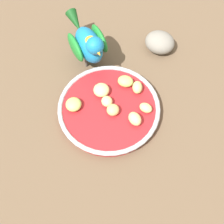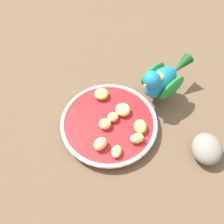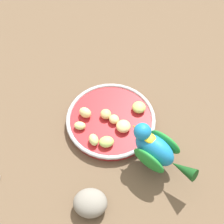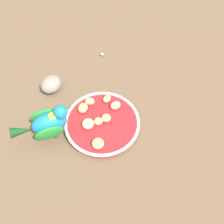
{
  "view_description": "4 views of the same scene",
  "coord_description": "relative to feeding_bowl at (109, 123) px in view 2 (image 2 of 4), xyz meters",
  "views": [
    {
      "loc": [
        -0.3,
        -0.25,
        0.66
      ],
      "look_at": [
        -0.03,
        -0.04,
        0.05
      ],
      "focal_mm": 50.19,
      "sensor_mm": 36.0,
      "label": 1
    },
    {
      "loc": [
        0.11,
        -0.31,
        0.53
      ],
      "look_at": [
        -0.01,
        -0.0,
        0.04
      ],
      "focal_mm": 38.62,
      "sensor_mm": 36.0,
      "label": 2
    },
    {
      "loc": [
        0.44,
        0.1,
        0.75
      ],
      "look_at": [
        -0.01,
        -0.02,
        0.06
      ],
      "focal_mm": 52.15,
      "sensor_mm": 36.0,
      "label": 3
    },
    {
      "loc": [
        -0.33,
        0.27,
        0.72
      ],
      "look_at": [
        -0.03,
        -0.05,
        0.06
      ],
      "focal_mm": 41.94,
      "sensor_mm": 36.0,
      "label": 4
    }
  ],
  "objects": [
    {
      "name": "apple_piece_6",
      "position": [
        0.08,
        0.01,
        0.02
      ],
      "size": [
        0.04,
        0.05,
        0.02
      ],
      "primitive_type": "ellipsoid",
      "rotation": [
        0.0,
        0.0,
        1.97
      ],
      "color": "#B2CC66",
      "rests_on": "feeding_bowl"
    },
    {
      "name": "apple_piece_7",
      "position": [
        0.05,
        -0.07,
        0.02
      ],
      "size": [
        0.03,
        0.03,
        0.02
      ],
      "primitive_type": "ellipsoid",
      "rotation": [
        0.0,
        0.0,
        1.68
      ],
      "color": "#C6D17A",
      "rests_on": "feeding_bowl"
    },
    {
      "name": "parrot",
      "position": [
        0.09,
        0.13,
        0.06
      ],
      "size": [
        0.12,
        0.17,
        0.13
      ],
      "rotation": [
        0.0,
        0.0,
        -2.03
      ],
      "color": "#59544C",
      "rests_on": "ground_plane"
    },
    {
      "name": "apple_piece_0",
      "position": [
        0.01,
        0.01,
        0.02
      ],
      "size": [
        0.04,
        0.04,
        0.02
      ],
      "primitive_type": "ellipsoid",
      "rotation": [
        0.0,
        0.0,
        1.01
      ],
      "color": "#E5C67F",
      "rests_on": "feeding_bowl"
    },
    {
      "name": "apple_piece_3",
      "position": [
        0.08,
        -0.02,
        0.02
      ],
      "size": [
        0.04,
        0.04,
        0.02
      ],
      "primitive_type": "ellipsoid",
      "rotation": [
        0.0,
        0.0,
        3.77
      ],
      "color": "#C6D17A",
      "rests_on": "feeding_bowl"
    },
    {
      "name": "apple_piece_1",
      "position": [
        -0.05,
        0.07,
        0.02
      ],
      "size": [
        0.04,
        0.04,
        0.02
      ],
      "primitive_type": "ellipsoid",
      "rotation": [
        0.0,
        0.0,
        3.39
      ],
      "color": "#B2CC66",
      "rests_on": "feeding_bowl"
    },
    {
      "name": "ground_plane",
      "position": [
        0.01,
        0.02,
        -0.01
      ],
      "size": [
        4.0,
        4.0,
        0.0
      ],
      "primitive_type": "plane",
      "color": "brown"
    },
    {
      "name": "feeding_bowl",
      "position": [
        0.0,
        0.0,
        0.0
      ],
      "size": [
        0.24,
        0.24,
        0.03
      ],
      "color": "#AD1E23",
      "rests_on": "ground_plane"
    },
    {
      "name": "rock_large",
      "position": [
        0.23,
        0.01,
        0.01
      ],
      "size": [
        0.08,
        0.09,
        0.05
      ],
      "primitive_type": "ellipsoid",
      "rotation": [
        0.0,
        0.0,
        4.94
      ],
      "color": "gray",
      "rests_on": "ground_plane"
    },
    {
      "name": "apple_piece_2",
      "position": [
        0.02,
        0.04,
        0.02
      ],
      "size": [
        0.05,
        0.05,
        0.02
      ],
      "primitive_type": "ellipsoid",
      "rotation": [
        0.0,
        0.0,
        1.94
      ],
      "color": "#E5C67F",
      "rests_on": "feeding_bowl"
    },
    {
      "name": "apple_piece_5",
      "position": [
        -0.0,
        -0.01,
        0.02
      ],
      "size": [
        0.04,
        0.04,
        0.02
      ],
      "primitive_type": "ellipsoid",
      "rotation": [
        0.0,
        0.0,
        3.56
      ],
      "color": "tan",
      "rests_on": "feeding_bowl"
    },
    {
      "name": "apple_piece_4",
      "position": [
        0.01,
        -0.07,
        0.02
      ],
      "size": [
        0.04,
        0.04,
        0.03
      ],
      "primitive_type": "ellipsoid",
      "rotation": [
        0.0,
        0.0,
        4.36
      ],
      "color": "#E5C67F",
      "rests_on": "feeding_bowl"
    }
  ]
}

